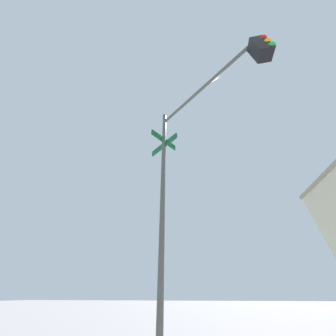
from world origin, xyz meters
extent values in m
cylinder|color=#474C47|center=(-6.56, -7.31, 3.15)|extent=(0.12, 0.12, 6.29)
cylinder|color=#474C47|center=(-5.61, -6.04, 5.89)|extent=(1.96, 2.59, 0.09)
cube|color=black|center=(-4.67, -4.77, 5.44)|extent=(0.28, 0.28, 0.80)
sphere|color=red|center=(-4.58, -4.65, 5.69)|extent=(0.18, 0.18, 0.18)
sphere|color=orange|center=(-4.58, -4.65, 5.44)|extent=(0.18, 0.18, 0.18)
sphere|color=green|center=(-4.58, -4.65, 5.19)|extent=(0.18, 0.18, 0.18)
cube|color=#0F5128|center=(-6.56, -7.31, 4.74)|extent=(0.69, 0.91, 0.20)
cube|color=#0F5128|center=(-6.56, -7.31, 4.96)|extent=(0.83, 0.63, 0.20)
camera|label=1|loc=(-3.10, -6.59, 1.10)|focal=17.49mm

